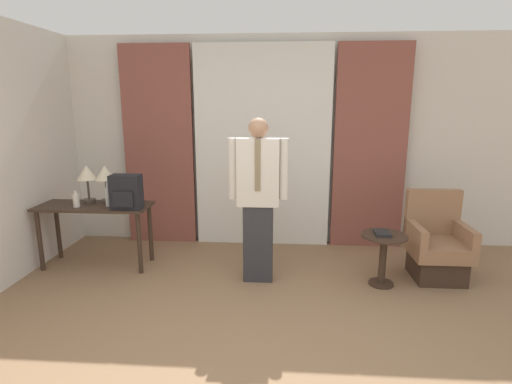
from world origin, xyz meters
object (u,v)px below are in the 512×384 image
backpack (126,192)px  side_table (383,251)px  person (258,195)px  table_lamp_left (87,175)px  bottle_near_edge (108,196)px  bottle_by_lamp (76,200)px  desk (95,215)px  table_lamp_right (105,175)px  book (382,233)px  armchair (436,247)px

backpack → side_table: bearing=-3.5°
person → side_table: bearing=-1.5°
table_lamp_left → side_table: bearing=-7.1°
side_table → bottle_near_edge: bearing=175.2°
bottle_near_edge → bottle_by_lamp: 0.35m
desk → person: person is taller
table_lamp_right → book: table_lamp_right is taller
table_lamp_left → armchair: (3.91, -0.17, -0.71)m
table_lamp_left → side_table: size_ratio=0.80×
table_lamp_left → side_table: (3.29, -0.41, -0.68)m
side_table → backpack: bearing=176.5°
person → table_lamp_right: bearing=168.0°
person → side_table: 1.41m
bottle_by_lamp → backpack: bearing=-3.0°
table_lamp_right → book: 3.11m
table_lamp_right → armchair: (3.69, -0.17, -0.71)m
table_lamp_right → armchair: table_lamp_right is taller
table_lamp_left → backpack: bearing=-24.0°
table_lamp_left → bottle_by_lamp: size_ratio=2.41×
person → bottle_near_edge: bearing=172.7°
person → side_table: person is taller
table_lamp_right → bottle_by_lamp: bearing=-140.0°
bottle_near_edge → book: (2.96, -0.25, -0.28)m
table_lamp_right → book: (3.05, -0.41, -0.48)m
armchair → bottle_by_lamp: bearing=-179.4°
table_lamp_left → book: 3.32m
desk → person: (1.89, -0.26, 0.32)m
desk → table_lamp_right: bearing=47.0°
backpack → person: 1.45m
table_lamp_left → bottle_near_edge: 0.40m
table_lamp_left → table_lamp_right: size_ratio=1.00×
person → book: size_ratio=8.47×
backpack → armchair: (3.36, 0.07, -0.57)m
book → person: bearing=178.5°
backpack → armchair: bearing=1.3°
bottle_near_edge → person: size_ratio=0.16×
table_lamp_right → side_table: bearing=-7.6°
person → table_lamp_left: bearing=169.3°
bottle_near_edge → armchair: (3.61, -0.01, -0.50)m
table_lamp_right → person: bearing=-12.0°
bottle_by_lamp → table_lamp_right: bearing=40.0°
table_lamp_right → book: bearing=-7.6°
bottle_by_lamp → desk: bearing=33.7°
armchair → side_table: armchair is taller
armchair → side_table: (-0.62, -0.24, 0.03)m
armchair → side_table: size_ratio=1.70×
bottle_by_lamp → table_lamp_left: bearing=79.3°
desk → armchair: bearing=-0.8°
side_table → book: bearing=173.5°
desk → book: size_ratio=6.22×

